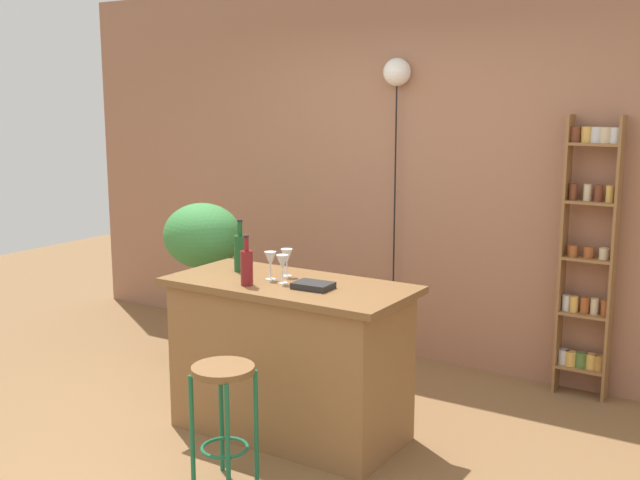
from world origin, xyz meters
name	(u,v)px	position (x,y,z in m)	size (l,w,h in m)	color
ground	(260,451)	(0.00, 0.00, 0.00)	(12.00, 12.00, 0.00)	brown
back_wall	(416,173)	(0.00, 1.95, 1.40)	(6.40, 0.10, 2.80)	#9E6B51
kitchen_counter	(290,358)	(0.00, 0.30, 0.46)	(1.43, 0.67, 0.91)	olive
bar_stool	(224,398)	(0.08, -0.40, 0.47)	(0.32, 0.32, 0.64)	#196642
spice_shelf	(588,257)	(1.30, 1.81, 0.93)	(0.34, 0.14, 1.84)	olive
plant_stool	(205,340)	(-1.17, 0.91, 0.20)	(0.31, 0.31, 0.39)	#2D2823
potted_plant	(203,241)	(-1.17, 0.91, 0.93)	(0.58, 0.52, 0.82)	#514C47
bottle_spirits_clear	(247,267)	(-0.16, 0.11, 1.02)	(0.07, 0.07, 0.29)	maroon
bottle_olive_oil	(240,252)	(-0.41, 0.38, 1.03)	(0.08, 0.08, 0.32)	#194C23
wine_glass_left	(282,263)	(-0.02, 0.26, 1.03)	(0.07, 0.07, 0.16)	silver
wine_glass_center	(270,260)	(-0.13, 0.30, 1.03)	(0.07, 0.07, 0.16)	silver
wine_glass_right	(287,257)	(-0.10, 0.42, 1.03)	(0.07, 0.07, 0.16)	silver
cookbook	(313,286)	(0.20, 0.25, 0.93)	(0.21, 0.15, 0.04)	black
pendant_globe_light	(397,78)	(-0.11, 1.84, 2.09)	(0.20, 0.20, 2.23)	black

